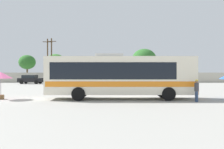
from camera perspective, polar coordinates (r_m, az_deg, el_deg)
The scene contains 13 objects.
ground_plane at distance 32.21m, azimuth 3.06°, elevation -3.16°, with size 300.00×300.00×0.00m, color #A3A099.
perimeter_wall at distance 48.35m, azimuth 1.99°, elevation -0.66°, with size 80.00×0.30×1.84m, color #B2AD9E.
coach_bus_cream_orange at distance 21.22m, azimuth 1.32°, elevation -0.09°, with size 11.77×2.76×3.64m.
attendant_by_bus_door at distance 20.37m, azimuth 17.68°, elevation -3.04°, with size 0.42×0.42×1.64m.
vendor_umbrella_near_gate_pink at distance 22.79m, azimuth -23.03°, elevation -0.31°, with size 1.82×1.82×2.18m.
parked_car_leftmost_black at distance 46.33m, azimuth -17.27°, elevation -0.96°, with size 4.22×2.29×1.47m.
parked_car_second_black at distance 45.03m, azimuth -10.32°, elevation -1.02°, with size 4.31×2.25×1.41m.
utility_pole_near at distance 51.60m, azimuth -13.86°, elevation 3.17°, with size 1.78×0.54×8.24m.
utility_pole_far at distance 51.36m, azimuth -13.04°, elevation 3.23°, with size 1.80×0.40×8.32m.
roadside_tree_left at distance 57.01m, azimuth -17.97°, elevation 2.54°, with size 3.45×3.45×5.38m.
roadside_tree_midleft at distance 52.87m, azimuth -12.21°, elevation 2.44°, with size 4.11×4.11×5.43m.
roadside_tree_midright at distance 55.08m, azimuth 6.01°, elevation 2.43°, with size 3.22×3.22×5.09m.
roadside_tree_right at distance 52.90m, azimuth 6.85°, elevation 3.31°, with size 4.80×4.80×6.51m.
Camera 1 is at (-1.78, -22.08, 2.37)m, focal length 42.35 mm.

